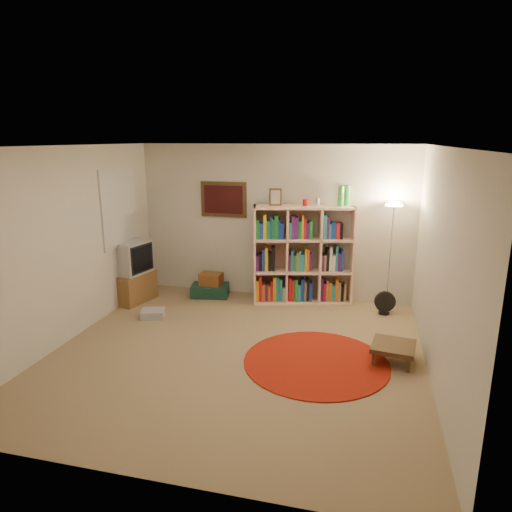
{
  "coord_description": "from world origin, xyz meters",
  "views": [
    {
      "loc": [
        1.46,
        -4.97,
        2.59
      ],
      "look_at": [
        0.1,
        0.6,
        1.1
      ],
      "focal_mm": 32.0,
      "sensor_mm": 36.0,
      "label": 1
    }
  ],
  "objects": [
    {
      "name": "floor_lamp",
      "position": [
        1.85,
        1.99,
        1.4
      ],
      "size": [
        0.37,
        0.37,
        1.69
      ],
      "rotation": [
        0.0,
        0.0,
        -0.13
      ],
      "color": "white",
      "rests_on": "ground"
    },
    {
      "name": "dvd_box",
      "position": [
        -1.54,
        0.83,
        0.06
      ],
      "size": [
        0.41,
        0.37,
        0.11
      ],
      "rotation": [
        0.0,
        0.0,
        0.32
      ],
      "color": "#AFAEB3",
      "rests_on": "ground"
    },
    {
      "name": "bookshelf",
      "position": [
        0.49,
        2.05,
        0.76
      ],
      "size": [
        1.63,
        0.8,
        1.88
      ],
      "rotation": [
        0.0,
        0.0,
        0.24
      ],
      "color": "#FFC7AA",
      "rests_on": "ground"
    },
    {
      "name": "room",
      "position": [
        -0.05,
        0.05,
        1.26
      ],
      "size": [
        4.54,
        4.54,
        2.54
      ],
      "color": "#8F7654",
      "rests_on": "ground"
    },
    {
      "name": "tv_stand",
      "position": [
        -2.17,
        1.41,
        0.48
      ],
      "size": [
        0.62,
        0.78,
        1.0
      ],
      "rotation": [
        0.0,
        0.0,
        -0.23
      ],
      "color": "brown",
      "rests_on": "ground"
    },
    {
      "name": "floor_fan",
      "position": [
        1.81,
        1.77,
        0.18
      ],
      "size": [
        0.32,
        0.19,
        0.36
      ],
      "rotation": [
        0.0,
        0.0,
        0.19
      ],
      "color": "black",
      "rests_on": "ground"
    },
    {
      "name": "paper_towel",
      "position": [
        0.25,
        1.93,
        0.13
      ],
      "size": [
        0.15,
        0.15,
        0.25
      ],
      "rotation": [
        0.0,
        0.0,
        -0.23
      ],
      "color": "silver",
      "rests_on": "ground"
    },
    {
      "name": "suitcase",
      "position": [
        -1.02,
        1.93,
        0.1
      ],
      "size": [
        0.67,
        0.5,
        0.2
      ],
      "rotation": [
        0.0,
        0.0,
        0.18
      ],
      "color": "#133529",
      "rests_on": "ground"
    },
    {
      "name": "side_table",
      "position": [
        1.87,
        0.23,
        0.19
      ],
      "size": [
        0.56,
        0.56,
        0.22
      ],
      "rotation": [
        0.0,
        0.0,
        -0.15
      ],
      "color": "#3C2715",
      "rests_on": "ground"
    },
    {
      "name": "red_rug",
      "position": [
        0.98,
        -0.02,
        0.01
      ],
      "size": [
        1.73,
        1.73,
        0.02
      ],
      "color": "maroon",
      "rests_on": "ground"
    },
    {
      "name": "wicker_basket",
      "position": [
        -1.0,
        1.93,
        0.3
      ],
      "size": [
        0.37,
        0.27,
        0.21
      ],
      "rotation": [
        0.0,
        0.0,
        -0.04
      ],
      "color": "brown",
      "rests_on": "suitcase"
    }
  ]
}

